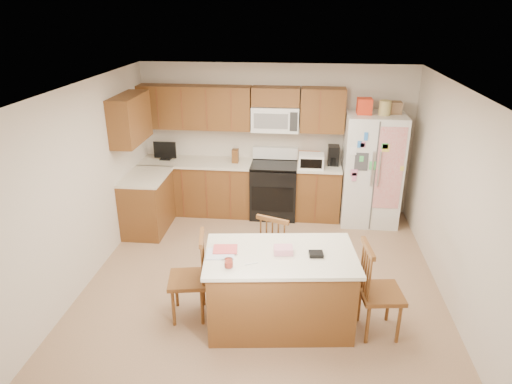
# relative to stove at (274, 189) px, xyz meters

# --- Properties ---
(ground) EXTENTS (4.50, 4.50, 0.00)m
(ground) POSITION_rel_stove_xyz_m (0.00, -1.94, -0.47)
(ground) COLOR #886D52
(ground) RESTS_ON ground
(room_shell) EXTENTS (4.60, 4.60, 2.52)m
(room_shell) POSITION_rel_stove_xyz_m (0.00, -1.94, 0.97)
(room_shell) COLOR beige
(room_shell) RESTS_ON ground
(cabinetry) EXTENTS (3.36, 1.56, 2.15)m
(cabinetry) POSITION_rel_stove_xyz_m (-0.98, -0.15, 0.44)
(cabinetry) COLOR brown
(cabinetry) RESTS_ON ground
(stove) EXTENTS (0.76, 0.65, 1.13)m
(stove) POSITION_rel_stove_xyz_m (0.00, 0.00, 0.00)
(stove) COLOR black
(stove) RESTS_ON ground
(refrigerator) EXTENTS (0.90, 0.79, 2.04)m
(refrigerator) POSITION_rel_stove_xyz_m (1.57, -0.06, 0.45)
(refrigerator) COLOR white
(refrigerator) RESTS_ON ground
(island) EXTENTS (1.72, 1.13, 0.98)m
(island) POSITION_rel_stove_xyz_m (0.26, -2.88, -0.03)
(island) COLOR brown
(island) RESTS_ON ground
(windsor_chair_left) EXTENTS (0.49, 0.51, 1.03)m
(windsor_chair_left) POSITION_rel_stove_xyz_m (-0.75, -2.85, 0.01)
(windsor_chair_left) COLOR brown
(windsor_chair_left) RESTS_ON ground
(windsor_chair_back) EXTENTS (0.56, 0.55, 1.02)m
(windsor_chair_back) POSITION_rel_stove_xyz_m (0.18, -2.12, 0.01)
(windsor_chair_back) COLOR brown
(windsor_chair_back) RESTS_ON ground
(windsor_chair_right) EXTENTS (0.49, 0.51, 1.07)m
(windsor_chair_right) POSITION_rel_stove_xyz_m (1.32, -2.92, 0.03)
(windsor_chair_right) COLOR brown
(windsor_chair_right) RESTS_ON ground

